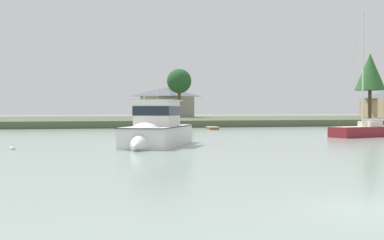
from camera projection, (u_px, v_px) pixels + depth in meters
The scene contains 8 objects.
far_shore_bank at pixel (100, 121), 101.35m from camera, with size 239.05×55.40×1.04m, color #4C563D.
cruiser_white at pixel (155, 135), 37.95m from camera, with size 7.47×10.93×6.41m.
dinghy_wood at pixel (212, 128), 70.74m from camera, with size 1.79×3.26×0.49m.
sailboat_maroon at pixel (367, 134), 51.47m from camera, with size 8.57×4.59×12.88m.
mooring_buoy_white at pixel (13, 149), 34.67m from camera, with size 0.40×0.40×0.45m.
shore_tree_left_mid at pixel (179, 81), 104.02m from camera, with size 4.84×4.84×9.68m.
shore_tree_center_left at pixel (370, 72), 99.09m from camera, with size 5.66×5.66×12.19m.
cottage_near_water at pixel (166, 102), 111.68m from camera, with size 11.32×7.03×6.33m.
Camera 1 is at (-8.58, -12.33, 2.65)m, focal length 49.43 mm.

